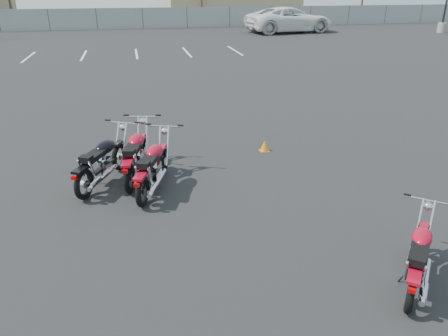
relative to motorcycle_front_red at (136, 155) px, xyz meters
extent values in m
plane|color=black|center=(1.43, -2.01, -0.50)|extent=(120.00, 120.00, 0.00)
torus|color=black|center=(0.15, 0.76, -0.18)|extent=(0.25, 0.64, 0.63)
cylinder|color=silver|center=(0.15, 0.76, -0.18)|extent=(0.14, 0.19, 0.17)
torus|color=black|center=(-0.17, -0.74, -0.18)|extent=(0.25, 0.64, 0.63)
cylinder|color=silver|center=(-0.17, -0.74, -0.18)|extent=(0.14, 0.19, 0.17)
cube|color=black|center=(-0.01, 0.01, -0.14)|extent=(0.33, 1.11, 0.06)
cube|color=silver|center=(-0.02, -0.04, -0.08)|extent=(0.37, 0.45, 0.32)
cylinder|color=silver|center=(-0.02, -0.04, 0.11)|extent=(0.26, 0.30, 0.28)
ellipsoid|color=#AC0A21|center=(0.03, 0.20, 0.26)|extent=(0.44, 0.67, 0.27)
cube|color=black|center=(-0.07, -0.30, 0.24)|extent=(0.39, 0.62, 0.11)
cube|color=black|center=(-0.13, -0.56, 0.28)|extent=(0.27, 0.23, 0.13)
cube|color=#AC0A21|center=(-0.17, -0.76, 0.15)|extent=(0.28, 0.47, 0.05)
cube|color=#AC0A21|center=(0.15, 0.76, 0.15)|extent=(0.21, 0.38, 0.04)
cylinder|color=silver|center=(-0.01, -0.61, 0.08)|extent=(0.09, 0.20, 0.41)
cylinder|color=silver|center=(-0.26, -0.56, 0.08)|extent=(0.09, 0.20, 0.41)
cylinder|color=silver|center=(0.09, -0.33, -0.20)|extent=(0.34, 1.16, 0.14)
cylinder|color=silver|center=(0.02, -0.66, -0.18)|extent=(0.20, 0.39, 0.14)
cylinder|color=silver|center=(0.27, 0.86, 0.16)|extent=(0.13, 0.42, 0.83)
cylinder|color=silver|center=(0.09, 0.90, 0.16)|extent=(0.13, 0.42, 0.83)
sphere|color=silver|center=(0.21, 1.05, 0.43)|extent=(0.20, 0.20, 0.17)
cylinder|color=silver|center=(0.22, 1.07, 0.54)|extent=(0.73, 0.19, 0.03)
cylinder|color=black|center=(0.57, 0.97, 0.58)|extent=(0.13, 0.06, 0.04)
cylinder|color=black|center=(-0.15, 1.12, 0.58)|extent=(0.13, 0.06, 0.04)
cylinder|color=black|center=(-0.17, -0.06, -0.34)|extent=(0.17, 0.06, 0.32)
cube|color=#990505|center=(-0.23, -1.03, 0.08)|extent=(0.12, 0.08, 0.06)
torus|color=black|center=(-0.37, 0.49, -0.19)|extent=(0.37, 0.60, 0.62)
cylinder|color=silver|center=(-0.37, 0.49, -0.19)|extent=(0.16, 0.19, 0.16)
torus|color=black|center=(-1.03, -0.85, -0.19)|extent=(0.37, 0.60, 0.62)
cylinder|color=silver|center=(-1.03, -0.85, -0.19)|extent=(0.16, 0.19, 0.16)
cube|color=black|center=(-0.70, -0.18, -0.15)|extent=(0.57, 1.01, 0.06)
cube|color=silver|center=(-0.72, -0.23, -0.09)|extent=(0.43, 0.48, 0.31)
cylinder|color=silver|center=(-0.72, -0.23, 0.10)|extent=(0.30, 0.32, 0.27)
ellipsoid|color=black|center=(-0.62, -0.02, 0.24)|extent=(0.55, 0.67, 0.26)
cube|color=black|center=(-0.83, -0.46, 0.22)|extent=(0.49, 0.63, 0.10)
cube|color=black|center=(-0.95, -0.69, 0.26)|extent=(0.28, 0.27, 0.12)
cube|color=black|center=(-1.04, -0.87, 0.13)|extent=(0.36, 0.47, 0.05)
cube|color=black|center=(-0.37, 0.49, 0.13)|extent=(0.27, 0.37, 0.04)
cylinder|color=silver|center=(-0.85, -0.77, 0.07)|extent=(0.13, 0.19, 0.40)
cylinder|color=silver|center=(-1.07, -0.66, 0.07)|extent=(0.13, 0.19, 0.40)
cylinder|color=silver|center=(-0.69, -0.53, -0.21)|extent=(0.58, 1.06, 0.13)
cylinder|color=silver|center=(-0.83, -0.83, -0.19)|extent=(0.27, 0.38, 0.14)
cylinder|color=silver|center=(-0.23, 0.56, 0.14)|extent=(0.22, 0.39, 0.81)
cylinder|color=silver|center=(-0.40, 0.64, 0.14)|extent=(0.22, 0.39, 0.81)
sphere|color=silver|center=(-0.24, 0.75, 0.41)|extent=(0.22, 0.22, 0.16)
cylinder|color=silver|center=(-0.23, 0.76, 0.51)|extent=(0.66, 0.35, 0.03)
cylinder|color=black|center=(0.08, 0.59, 0.55)|extent=(0.13, 0.09, 0.04)
cylinder|color=black|center=(-0.56, 0.90, 0.55)|extent=(0.13, 0.09, 0.04)
cylinder|color=black|center=(-0.87, -0.21, -0.34)|extent=(0.16, 0.09, 0.31)
cube|color=#990505|center=(-1.15, -1.11, 0.07)|extent=(0.12, 0.10, 0.06)
torus|color=black|center=(0.56, 0.01, -0.19)|extent=(0.31, 0.62, 0.62)
cylinder|color=silver|center=(0.56, 0.01, -0.19)|extent=(0.15, 0.19, 0.16)
torus|color=black|center=(0.07, -1.39, -0.19)|extent=(0.31, 0.62, 0.62)
cylinder|color=silver|center=(0.07, -1.39, -0.19)|extent=(0.15, 0.19, 0.16)
cube|color=black|center=(0.31, -0.69, -0.15)|extent=(0.45, 1.05, 0.06)
cube|color=silver|center=(0.30, -0.74, -0.09)|extent=(0.40, 0.46, 0.31)
cylinder|color=silver|center=(0.30, -0.74, 0.10)|extent=(0.28, 0.31, 0.27)
ellipsoid|color=#AC0A21|center=(0.37, -0.51, 0.24)|extent=(0.49, 0.67, 0.26)
cube|color=black|center=(0.21, -0.98, 0.22)|extent=(0.44, 0.62, 0.10)
cube|color=black|center=(0.13, -1.22, 0.26)|extent=(0.27, 0.25, 0.12)
cube|color=#AC0A21|center=(0.06, -1.41, 0.13)|extent=(0.32, 0.47, 0.05)
cube|color=#AC0A21|center=(0.56, 0.01, 0.13)|extent=(0.24, 0.37, 0.04)
cylinder|color=silver|center=(0.23, -1.29, 0.07)|extent=(0.11, 0.20, 0.40)
cylinder|color=silver|center=(0.00, -1.21, 0.07)|extent=(0.11, 0.20, 0.40)
cylinder|color=silver|center=(0.37, -1.04, -0.21)|extent=(0.46, 1.10, 0.13)
cylinder|color=silver|center=(0.26, -1.35, -0.19)|extent=(0.24, 0.38, 0.14)
cylinder|color=silver|center=(0.69, 0.10, 0.14)|extent=(0.18, 0.40, 0.81)
cylinder|color=silver|center=(0.51, 0.16, 0.14)|extent=(0.18, 0.40, 0.81)
sphere|color=silver|center=(0.66, 0.29, 0.41)|extent=(0.21, 0.21, 0.16)
cylinder|color=silver|center=(0.66, 0.31, 0.51)|extent=(0.69, 0.27, 0.03)
cylinder|color=black|center=(1.00, 0.17, 0.55)|extent=(0.13, 0.08, 0.04)
cylinder|color=black|center=(0.32, 0.41, 0.55)|extent=(0.13, 0.08, 0.04)
cylinder|color=black|center=(0.14, -0.74, -0.34)|extent=(0.16, 0.08, 0.31)
cube|color=#990505|center=(-0.03, -1.67, 0.07)|extent=(0.12, 0.09, 0.06)
torus|color=black|center=(4.12, -4.00, -0.23)|extent=(0.42, 0.48, 0.54)
cylinder|color=silver|center=(4.12, -4.00, -0.23)|extent=(0.16, 0.17, 0.14)
torus|color=black|center=(3.30, -5.00, -0.23)|extent=(0.42, 0.48, 0.54)
cylinder|color=silver|center=(3.30, -5.00, -0.23)|extent=(0.16, 0.17, 0.14)
cube|color=black|center=(3.71, -4.50, -0.19)|extent=(0.66, 0.78, 0.05)
cube|color=silver|center=(3.68, -4.54, -0.14)|extent=(0.41, 0.42, 0.27)
cylinder|color=silver|center=(3.68, -4.54, 0.02)|extent=(0.28, 0.29, 0.24)
ellipsoid|color=#AC0A21|center=(3.81, -4.38, 0.14)|extent=(0.54, 0.57, 0.23)
cube|color=black|center=(3.54, -4.71, 0.13)|extent=(0.49, 0.53, 0.09)
cube|color=black|center=(3.40, -4.88, 0.16)|extent=(0.25, 0.25, 0.11)
cube|color=#AC0A21|center=(3.29, -5.02, 0.05)|extent=(0.36, 0.39, 0.04)
cube|color=#AC0A21|center=(4.12, -4.00, 0.05)|extent=(0.28, 0.31, 0.04)
cylinder|color=silver|center=(3.47, -4.97, -0.01)|extent=(0.14, 0.16, 0.35)
cylinder|color=silver|center=(3.30, -4.83, -0.01)|extent=(0.14, 0.16, 0.35)
cylinder|color=silver|center=(3.65, -4.80, -0.25)|extent=(0.69, 0.81, 0.11)
cylinder|color=silver|center=(3.47, -5.02, -0.23)|extent=(0.28, 0.31, 0.12)
cylinder|color=silver|center=(4.25, -3.97, 0.06)|extent=(0.26, 0.30, 0.70)
cylinder|color=silver|center=(4.13, -3.87, 0.06)|extent=(0.26, 0.30, 0.70)
sphere|color=silver|center=(4.28, -3.81, 0.29)|extent=(0.20, 0.20, 0.14)
cylinder|color=silver|center=(4.29, -3.79, 0.38)|extent=(0.50, 0.42, 0.03)
cylinder|color=black|center=(4.04, -3.61, 0.41)|extent=(0.10, 0.09, 0.03)
cylinder|color=black|center=(3.56, -4.49, -0.36)|extent=(0.12, 0.11, 0.27)
cube|color=#990505|center=(3.14, -5.19, -0.01)|extent=(0.10, 0.10, 0.05)
cone|color=orange|center=(3.16, 0.95, -0.36)|extent=(0.21, 0.21, 0.26)
cube|color=orange|center=(3.16, 0.95, -0.49)|extent=(0.23, 0.23, 0.01)
cylinder|color=gray|center=(25.62, 24.49, -0.10)|extent=(0.70, 0.70, 0.80)
cube|color=gray|center=(1.43, 32.99, 0.40)|extent=(80.00, 0.04, 1.80)
cylinder|color=black|center=(-6.57, 32.99, 0.40)|extent=(0.06, 0.06, 1.80)
cylinder|color=black|center=(-2.57, 32.99, 0.40)|extent=(0.06, 0.06, 1.80)
cylinder|color=black|center=(1.43, 32.99, 0.40)|extent=(0.06, 0.06, 1.80)
cylinder|color=black|center=(5.43, 32.99, 0.40)|extent=(0.06, 0.06, 1.80)
cylinder|color=black|center=(9.43, 32.99, 0.40)|extent=(0.06, 0.06, 1.80)
cylinder|color=black|center=(13.43, 32.99, 0.40)|extent=(0.06, 0.06, 1.80)
cylinder|color=black|center=(17.43, 32.99, 0.40)|extent=(0.06, 0.06, 1.80)
cylinder|color=black|center=(21.43, 32.99, 0.40)|extent=(0.06, 0.06, 1.80)
cylinder|color=black|center=(25.43, 32.99, 0.40)|extent=(0.06, 0.06, 1.80)
cylinder|color=black|center=(29.43, 32.99, 0.40)|extent=(0.06, 0.06, 1.80)
cube|color=tan|center=(11.43, 41.99, 1.20)|extent=(14.00, 9.00, 3.40)
cube|color=silver|center=(-5.57, 17.99, -0.50)|extent=(0.12, 4.00, 0.01)
cube|color=silver|center=(-2.57, 17.99, -0.50)|extent=(0.12, 4.00, 0.01)
cube|color=silver|center=(0.43, 17.99, -0.50)|extent=(0.12, 4.00, 0.01)
cube|color=silver|center=(3.43, 17.99, -0.50)|extent=(0.12, 4.00, 0.01)
cube|color=silver|center=(6.43, 17.99, -0.50)|extent=(0.12, 4.00, 0.01)
imported|color=white|center=(13.26, 27.35, 1.10)|extent=(4.58, 8.82, 3.20)
camera|label=1|loc=(0.05, -8.88, 3.42)|focal=35.00mm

